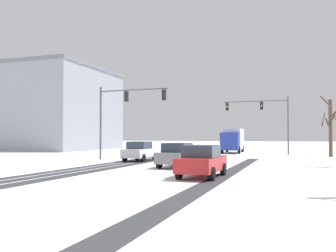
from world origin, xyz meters
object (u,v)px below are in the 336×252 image
Objects in this scene: traffic_signal_near_left at (123,107)px; bare_tree_sidewalk_far at (331,125)px; traffic_signal_far_right at (265,113)px; car_grey_second at (178,155)px; car_white_lead at (140,151)px; car_red_third at (202,161)px; office_building_far_left_block at (43,109)px; box_truck_delivery at (233,140)px.

traffic_signal_near_left is 1.05× the size of bare_tree_sidewalk_far.
traffic_signal_far_right reaches higher than car_grey_second.
bare_tree_sidewalk_far is (6.63, -3.12, -1.51)m from traffic_signal_far_right.
traffic_signal_far_right is 17.81m from traffic_signal_near_left.
car_white_lead is 0.98× the size of car_grey_second.
car_red_third is (9.80, -11.14, -3.85)m from traffic_signal_near_left.
car_white_lead is 0.99× the size of car_red_third.
traffic_signal_far_right is 34.85m from office_building_far_left_block.
car_grey_second is 1.01× the size of car_red_third.
traffic_signal_near_left is 1.59× the size of car_white_lead.
traffic_signal_near_left is 0.87× the size of box_truck_delivery.
car_white_lead is (1.96, -0.81, -3.85)m from traffic_signal_near_left.
box_truck_delivery is at bearing 89.99° from car_grey_second.
traffic_signal_near_left is 9.84m from car_grey_second.
office_building_far_left_block is at bearing 140.18° from car_grey_second.
car_grey_second is at bearing -101.81° from traffic_signal_far_right.
car_grey_second is 20.09m from bare_tree_sidewalk_far.
traffic_signal_far_right is 0.97× the size of box_truck_delivery.
bare_tree_sidewalk_far is at bearing 36.66° from car_white_lead.
box_truck_delivery is (4.91, 17.99, 0.82)m from car_white_lead.
car_red_third is 45.37m from office_building_far_left_block.
box_truck_delivery is at bearing 149.68° from bare_tree_sidewalk_far.
car_grey_second is at bearing -90.01° from box_truck_delivery.
traffic_signal_near_left is 1.57× the size of car_grey_second.
car_white_lead is at bearing -143.34° from bare_tree_sidewalk_far.
office_building_far_left_block reaches higher than car_white_lead.
box_truck_delivery is 30.69m from office_building_far_left_block.
car_red_third is at bearing -92.81° from traffic_signal_far_right.
traffic_signal_far_right is at bearing -37.52° from box_truck_delivery.
car_red_third is (2.93, -5.23, 0.00)m from car_grey_second.
traffic_signal_far_right is 25.45m from car_red_third.
car_red_third is 0.21× the size of office_building_far_left_block.
traffic_signal_far_right is 17.79m from car_white_lead.
bare_tree_sidewalk_far is (15.70, 11.69, 2.37)m from car_white_lead.
office_building_far_left_block is at bearing 171.20° from traffic_signal_far_right.
car_grey_second is 0.67× the size of bare_tree_sidewalk_far.
office_building_far_left_block is at bearing 175.96° from box_truck_delivery.
traffic_signal_far_right is 1.12× the size of traffic_signal_near_left.
car_white_lead is (-9.07, -14.80, -3.88)m from traffic_signal_far_right.
traffic_signal_near_left is 20.79m from bare_tree_sidewalk_far.
car_grey_second is at bearing -46.04° from car_white_lead.
bare_tree_sidewalk_far is at bearing 57.26° from car_grey_second.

